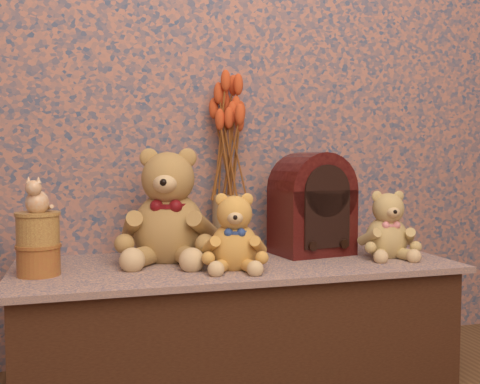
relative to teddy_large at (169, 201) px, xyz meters
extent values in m
cube|color=#3B5479|center=(0.21, 0.20, 0.69)|extent=(3.00, 0.10, 2.60)
cube|color=navy|center=(0.21, -0.08, -0.41)|extent=(1.45, 0.59, 0.40)
cylinder|color=tan|center=(0.24, 0.11, -0.10)|extent=(0.15, 0.15, 0.21)
cylinder|color=#B19034|center=(-0.41, -0.13, -0.16)|extent=(0.15, 0.15, 0.09)
cylinder|color=#D9C75F|center=(-0.41, -0.13, -0.07)|extent=(0.16, 0.16, 0.10)
camera|label=1|loc=(-0.28, -1.85, 0.15)|focal=40.92mm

